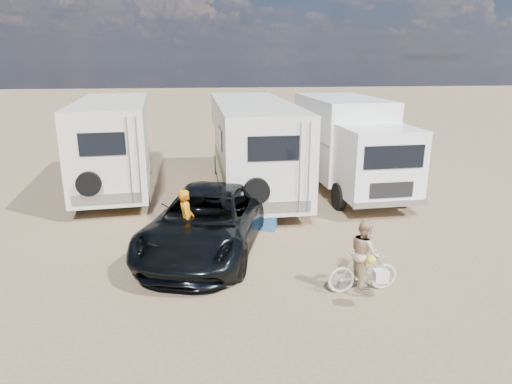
{
  "coord_description": "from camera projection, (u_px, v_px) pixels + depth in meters",
  "views": [
    {
      "loc": [
        -1.57,
        -10.33,
        5.02
      ],
      "look_at": [
        -0.11,
        2.14,
        1.3
      ],
      "focal_mm": 31.99,
      "sensor_mm": 36.0,
      "label": 1
    }
  ],
  "objects": [
    {
      "name": "ground",
      "position": [
        270.0,
        265.0,
        11.44
      ],
      "size": [
        140.0,
        140.0,
        0.0
      ],
      "primitive_type": "plane",
      "color": "#8E7455",
      "rests_on": "ground"
    },
    {
      "name": "rider_man",
      "position": [
        187.0,
        227.0,
        11.75
      ],
      "size": [
        0.42,
        0.62,
        1.64
      ],
      "primitive_type": "imported",
      "rotation": [
        0.0,
        0.0,
        1.62
      ],
      "color": "#BF700B",
      "rests_on": "ground"
    },
    {
      "name": "rv_main",
      "position": [
        253.0,
        147.0,
        17.47
      ],
      "size": [
        2.9,
        9.07,
        3.43
      ],
      "primitive_type": null,
      "rotation": [
        0.0,
        0.0,
        0.02
      ],
      "color": "white",
      "rests_on": "ground"
    },
    {
      "name": "box_truck",
      "position": [
        351.0,
        146.0,
        17.39
      ],
      "size": [
        2.99,
        7.31,
        3.51
      ],
      "primitive_type": null,
      "rotation": [
        0.0,
        0.0,
        0.05
      ],
      "color": "white",
      "rests_on": "ground"
    },
    {
      "name": "dark_suv",
      "position": [
        208.0,
        220.0,
        12.25
      ],
      "size": [
        4.21,
        6.35,
        1.62
      ],
      "primitive_type": "imported",
      "rotation": [
        0.0,
        0.0,
        -0.28
      ],
      "color": "black",
      "rests_on": "ground"
    },
    {
      "name": "rider_woman",
      "position": [
        364.0,
        260.0,
        9.98
      ],
      "size": [
        0.61,
        0.76,
        1.51
      ],
      "primitive_type": "imported",
      "rotation": [
        0.0,
        0.0,
        1.62
      ],
      "color": "tan",
      "rests_on": "ground"
    },
    {
      "name": "crate",
      "position": [
        290.0,
        204.0,
        15.59
      ],
      "size": [
        0.57,
        0.57,
        0.38
      ],
      "primitive_type": "cube",
      "rotation": [
        0.0,
        0.0,
        0.23
      ],
      "color": "#8A644E",
      "rests_on": "ground"
    },
    {
      "name": "cooler",
      "position": [
        267.0,
        222.0,
        13.79
      ],
      "size": [
        0.69,
        0.6,
        0.46
      ],
      "primitive_type": "cube",
      "rotation": [
        0.0,
        0.0,
        -0.38
      ],
      "color": "#305F91",
      "rests_on": "ground"
    },
    {
      "name": "bike_man",
      "position": [
        187.0,
        239.0,
        11.84
      ],
      "size": [
        1.91,
        0.75,
        0.99
      ],
      "primitive_type": "imported",
      "rotation": [
        0.0,
        0.0,
        1.62
      ],
      "color": "red",
      "rests_on": "ground"
    },
    {
      "name": "bike_parked",
      "position": [
        365.0,
        187.0,
        16.78
      ],
      "size": [
        1.68,
        1.19,
        0.84
      ],
      "primitive_type": "imported",
      "rotation": [
        0.0,
        0.0,
        1.13
      ],
      "color": "#242624",
      "rests_on": "ground"
    },
    {
      "name": "rv_left",
      "position": [
        115.0,
        146.0,
        17.49
      ],
      "size": [
        3.17,
        7.61,
        3.47
      ],
      "primitive_type": null,
      "rotation": [
        0.0,
        0.0,
        0.09
      ],
      "color": "beige",
      "rests_on": "ground"
    },
    {
      "name": "bike_woman",
      "position": [
        363.0,
        271.0,
        10.05
      ],
      "size": [
        1.64,
        0.54,
        0.97
      ],
      "primitive_type": "imported",
      "rotation": [
        0.0,
        0.0,
        1.62
      ],
      "color": "beige",
      "rests_on": "ground"
    }
  ]
}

